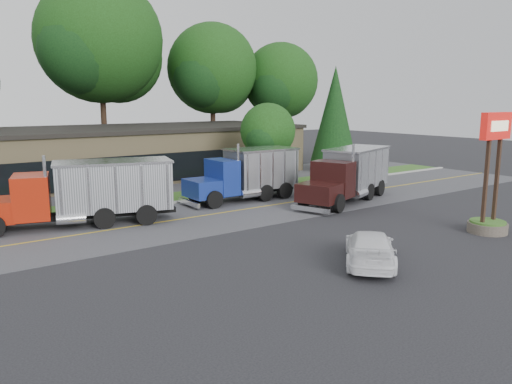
% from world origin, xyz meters
% --- Properties ---
extents(ground, '(140.00, 140.00, 0.00)m').
position_xyz_m(ground, '(0.00, 0.00, 0.00)').
color(ground, '#2E2E33').
rests_on(ground, ground).
extents(road, '(60.00, 8.00, 0.02)m').
position_xyz_m(road, '(0.00, 9.00, 0.00)').
color(road, slate).
rests_on(road, ground).
extents(center_line, '(60.00, 0.12, 0.01)m').
position_xyz_m(center_line, '(0.00, 9.00, 0.00)').
color(center_line, gold).
rests_on(center_line, ground).
extents(curb, '(60.00, 0.30, 0.12)m').
position_xyz_m(curb, '(0.00, 13.20, 0.00)').
color(curb, '#9E9E99').
rests_on(curb, ground).
extents(grass_verge, '(60.00, 3.40, 0.03)m').
position_xyz_m(grass_verge, '(0.00, 15.00, 0.00)').
color(grass_verge, '#2F591E').
rests_on(grass_verge, ground).
extents(far_parking, '(60.00, 7.00, 0.02)m').
position_xyz_m(far_parking, '(0.00, 20.00, 0.00)').
color(far_parking, slate).
rests_on(far_parking, ground).
extents(strip_mall, '(32.00, 12.00, 4.00)m').
position_xyz_m(strip_mall, '(2.00, 26.00, 2.00)').
color(strip_mall, tan).
rests_on(strip_mall, ground).
extents(bilo_sign, '(2.20, 1.90, 5.95)m').
position_xyz_m(bilo_sign, '(10.50, -2.50, 2.02)').
color(bilo_sign, '#6B6054').
rests_on(bilo_sign, ground).
extents(tree_far_c, '(12.85, 12.09, 18.32)m').
position_xyz_m(tree_far_c, '(4.20, 34.15, 11.70)').
color(tree_far_c, '#382619').
rests_on(tree_far_c, ground).
extents(tree_far_d, '(10.43, 9.82, 14.88)m').
position_xyz_m(tree_far_d, '(16.16, 33.13, 9.50)').
color(tree_far_d, '#382619').
rests_on(tree_far_d, ground).
extents(tree_far_e, '(9.21, 8.67, 13.14)m').
position_xyz_m(tree_far_e, '(24.14, 31.11, 8.38)').
color(tree_far_e, '#382619').
rests_on(tree_far_e, ground).
extents(evergreen_right, '(4.24, 4.24, 9.64)m').
position_xyz_m(evergreen_right, '(20.00, 18.00, 5.30)').
color(evergreen_right, '#382619').
rests_on(evergreen_right, ground).
extents(tree_verge, '(4.45, 4.19, 6.35)m').
position_xyz_m(tree_verge, '(10.07, 15.05, 4.04)').
color(tree_verge, '#382619').
rests_on(tree_verge, ground).
extents(dump_truck_red, '(10.43, 5.08, 3.36)m').
position_xyz_m(dump_truck_red, '(-5.19, 10.75, 1.81)').
color(dump_truck_red, black).
rests_on(dump_truck_red, ground).
extents(dump_truck_blue, '(7.83, 2.73, 3.36)m').
position_xyz_m(dump_truck_blue, '(5.62, 11.41, 1.80)').
color(dump_truck_blue, black).
rests_on(dump_truck_blue, ground).
extents(dump_truck_maroon, '(9.40, 5.33, 3.36)m').
position_xyz_m(dump_truck_maroon, '(10.95, 7.41, 1.81)').
color(dump_truck_maroon, black).
rests_on(dump_truck_maroon, ground).
extents(rally_car, '(4.67, 4.61, 1.35)m').
position_xyz_m(rally_car, '(1.96, -2.36, 0.68)').
color(rally_car, white).
rests_on(rally_car, ground).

